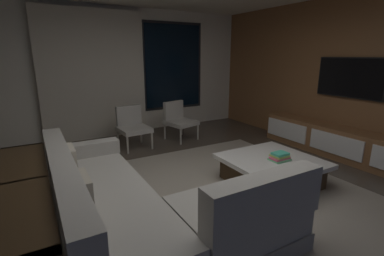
{
  "coord_description": "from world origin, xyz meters",
  "views": [
    {
      "loc": [
        -1.71,
        -2.55,
        1.72
      ],
      "look_at": [
        0.51,
        1.31,
        0.56
      ],
      "focal_mm": 26.24,
      "sensor_mm": 36.0,
      "label": 1
    }
  ],
  "objects_px": {
    "accent_chair_by_curtain": "(132,125)",
    "console_table_behind_couch": "(26,215)",
    "media_console": "(346,145)",
    "accent_chair_near_window": "(178,118)",
    "mounted_tv": "(350,78)",
    "sectional_couch": "(137,208)",
    "coffee_table": "(271,171)",
    "book_stack_on_coffee_table": "(280,157)"
  },
  "relations": [
    {
      "from": "accent_chair_by_curtain",
      "to": "console_table_behind_couch",
      "type": "bearing_deg",
      "value": -124.49
    },
    {
      "from": "accent_chair_by_curtain",
      "to": "media_console",
      "type": "relative_size",
      "value": 0.25
    },
    {
      "from": "accent_chair_near_window",
      "to": "mounted_tv",
      "type": "height_order",
      "value": "mounted_tv"
    },
    {
      "from": "accent_chair_near_window",
      "to": "media_console",
      "type": "bearing_deg",
      "value": -52.75
    },
    {
      "from": "sectional_couch",
      "to": "coffee_table",
      "type": "xyz_separation_m",
      "value": [
        1.96,
        0.18,
        -0.1
      ]
    },
    {
      "from": "sectional_couch",
      "to": "accent_chair_by_curtain",
      "type": "distance_m",
      "value": 2.81
    },
    {
      "from": "coffee_table",
      "to": "accent_chair_by_curtain",
      "type": "distance_m",
      "value": 2.75
    },
    {
      "from": "accent_chair_by_curtain",
      "to": "mounted_tv",
      "type": "relative_size",
      "value": 0.67
    },
    {
      "from": "media_console",
      "to": "console_table_behind_couch",
      "type": "xyz_separation_m",
      "value": [
        -4.64,
        -0.11,
        0.17
      ]
    },
    {
      "from": "coffee_table",
      "to": "accent_chair_by_curtain",
      "type": "bearing_deg",
      "value": 114.23
    },
    {
      "from": "book_stack_on_coffee_table",
      "to": "accent_chair_near_window",
      "type": "height_order",
      "value": "accent_chair_near_window"
    },
    {
      "from": "sectional_couch",
      "to": "mounted_tv",
      "type": "xyz_separation_m",
      "value": [
        3.91,
        0.44,
        1.06
      ]
    },
    {
      "from": "sectional_couch",
      "to": "accent_chair_near_window",
      "type": "relative_size",
      "value": 3.21
    },
    {
      "from": "book_stack_on_coffee_table",
      "to": "accent_chair_by_curtain",
      "type": "distance_m",
      "value": 2.83
    },
    {
      "from": "book_stack_on_coffee_table",
      "to": "accent_chair_near_window",
      "type": "relative_size",
      "value": 0.32
    },
    {
      "from": "sectional_couch",
      "to": "media_console",
      "type": "bearing_deg",
      "value": 3.69
    },
    {
      "from": "coffee_table",
      "to": "book_stack_on_coffee_table",
      "type": "xyz_separation_m",
      "value": [
        0.05,
        -0.08,
        0.22
      ]
    },
    {
      "from": "sectional_couch",
      "to": "accent_chair_near_window",
      "type": "height_order",
      "value": "sectional_couch"
    },
    {
      "from": "coffee_table",
      "to": "mounted_tv",
      "type": "relative_size",
      "value": 1.0
    },
    {
      "from": "book_stack_on_coffee_table",
      "to": "accent_chair_by_curtain",
      "type": "height_order",
      "value": "accent_chair_by_curtain"
    },
    {
      "from": "accent_chair_near_window",
      "to": "coffee_table",
      "type": "bearing_deg",
      "value": -87.33
    },
    {
      "from": "book_stack_on_coffee_table",
      "to": "mounted_tv",
      "type": "distance_m",
      "value": 2.14
    },
    {
      "from": "coffee_table",
      "to": "console_table_behind_couch",
      "type": "relative_size",
      "value": 0.55
    },
    {
      "from": "accent_chair_by_curtain",
      "to": "media_console",
      "type": "height_order",
      "value": "accent_chair_by_curtain"
    },
    {
      "from": "coffee_table",
      "to": "sectional_couch",
      "type": "bearing_deg",
      "value": -174.75
    },
    {
      "from": "coffee_table",
      "to": "book_stack_on_coffee_table",
      "type": "relative_size",
      "value": 4.59
    },
    {
      "from": "coffee_table",
      "to": "accent_chair_near_window",
      "type": "bearing_deg",
      "value": 92.67
    },
    {
      "from": "book_stack_on_coffee_table",
      "to": "accent_chair_by_curtain",
      "type": "xyz_separation_m",
      "value": [
        -1.18,
        2.58,
        0.03
      ]
    },
    {
      "from": "accent_chair_near_window",
      "to": "media_console",
      "type": "relative_size",
      "value": 0.25
    },
    {
      "from": "coffee_table",
      "to": "console_table_behind_couch",
      "type": "bearing_deg",
      "value": -179.05
    },
    {
      "from": "accent_chair_by_curtain",
      "to": "mounted_tv",
      "type": "distance_m",
      "value": 3.91
    },
    {
      "from": "accent_chair_near_window",
      "to": "console_table_behind_couch",
      "type": "relative_size",
      "value": 0.37
    },
    {
      "from": "mounted_tv",
      "to": "book_stack_on_coffee_table",
      "type": "bearing_deg",
      "value": -169.93
    },
    {
      "from": "media_console",
      "to": "mounted_tv",
      "type": "xyz_separation_m",
      "value": [
        0.18,
        0.2,
        1.1
      ]
    },
    {
      "from": "sectional_couch",
      "to": "accent_chair_by_curtain",
      "type": "xyz_separation_m",
      "value": [
        0.84,
        2.68,
        0.14
      ]
    },
    {
      "from": "media_console",
      "to": "console_table_behind_couch",
      "type": "relative_size",
      "value": 1.48
    },
    {
      "from": "media_console",
      "to": "accent_chair_near_window",
      "type": "bearing_deg",
      "value": 127.25
    },
    {
      "from": "accent_chair_near_window",
      "to": "accent_chair_by_curtain",
      "type": "distance_m",
      "value": 1.01
    },
    {
      "from": "book_stack_on_coffee_table",
      "to": "media_console",
      "type": "height_order",
      "value": "media_console"
    },
    {
      "from": "book_stack_on_coffee_table",
      "to": "accent_chair_near_window",
      "type": "bearing_deg",
      "value": 93.77
    },
    {
      "from": "mounted_tv",
      "to": "console_table_behind_couch",
      "type": "height_order",
      "value": "mounted_tv"
    },
    {
      "from": "sectional_couch",
      "to": "console_table_behind_couch",
      "type": "bearing_deg",
      "value": 171.75
    }
  ]
}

